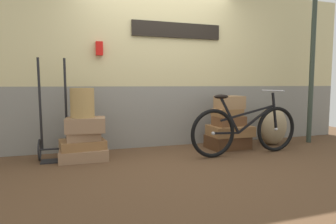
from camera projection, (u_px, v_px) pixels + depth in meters
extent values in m
cube|color=#513823|center=(174.00, 159.00, 4.07)|extent=(9.14, 5.20, 0.06)
cube|color=gray|center=(157.00, 116.00, 4.83)|extent=(7.14, 0.20, 0.98)
cube|color=#CCBC84|center=(157.00, 36.00, 4.70)|extent=(7.14, 0.20, 1.60)
cube|color=black|center=(177.00, 30.00, 4.68)|extent=(1.48, 0.04, 0.24)
cube|color=red|center=(99.00, 48.00, 4.31)|extent=(0.10, 0.08, 0.20)
cylinder|color=#2D382D|center=(312.00, 68.00, 4.99)|extent=(0.08, 0.08, 2.58)
cube|color=#937051|center=(84.00, 154.00, 3.94)|extent=(0.64, 0.50, 0.15)
cube|color=olive|center=(83.00, 144.00, 3.94)|extent=(0.62, 0.51, 0.12)
cube|color=#937051|center=(83.00, 136.00, 3.92)|extent=(0.45, 0.36, 0.11)
cube|color=#937051|center=(86.00, 125.00, 3.89)|extent=(0.54, 0.40, 0.19)
cube|color=#4C2D19|center=(227.00, 142.00, 4.62)|extent=(0.65, 0.50, 0.21)
cube|color=olive|center=(230.00, 131.00, 4.58)|extent=(0.65, 0.48, 0.16)
cube|color=brown|center=(229.00, 121.00, 4.57)|extent=(0.49, 0.35, 0.15)
cube|color=olive|center=(227.00, 113.00, 4.56)|extent=(0.44, 0.32, 0.12)
cube|color=#9E754C|center=(229.00, 102.00, 4.58)|extent=(0.41, 0.34, 0.20)
cylinder|color=#A8844C|center=(82.00, 103.00, 3.87)|extent=(0.31, 0.31, 0.39)
torus|color=black|center=(39.00, 150.00, 3.86)|extent=(0.02, 0.29, 0.29)
torus|color=black|center=(70.00, 148.00, 3.98)|extent=(0.02, 0.29, 0.29)
cylinder|color=black|center=(55.00, 149.00, 3.92)|extent=(0.38, 0.02, 0.02)
cylinder|color=black|center=(40.00, 104.00, 3.81)|extent=(0.03, 0.13, 1.21)
cylinder|color=black|center=(66.00, 104.00, 3.91)|extent=(0.03, 0.13, 1.21)
cube|color=black|center=(55.00, 161.00, 3.83)|extent=(0.34, 0.22, 0.02)
ellipsoid|color=#9E8966|center=(272.00, 126.00, 4.88)|extent=(0.48, 0.41, 0.64)
torus|color=black|center=(213.00, 133.00, 4.01)|extent=(0.68, 0.08, 0.68)
sphere|color=#B2B2B7|center=(213.00, 133.00, 4.01)|extent=(0.05, 0.05, 0.05)
torus|color=black|center=(276.00, 129.00, 4.39)|extent=(0.68, 0.08, 0.68)
sphere|color=#B2B2B7|center=(276.00, 129.00, 4.39)|extent=(0.05, 0.05, 0.05)
cube|color=black|center=(256.00, 119.00, 4.24)|extent=(0.60, 0.05, 0.39)
cube|color=black|center=(230.00, 116.00, 4.08)|extent=(0.32, 0.04, 0.51)
cube|color=black|center=(226.00, 133.00, 4.08)|extent=(0.41, 0.05, 0.04)
cube|color=black|center=(247.00, 113.00, 4.18)|extent=(0.88, 0.07, 0.21)
cube|color=black|center=(274.00, 111.00, 4.35)|extent=(0.11, 0.03, 0.55)
ellipsoid|color=black|center=(221.00, 97.00, 4.00)|extent=(0.22, 0.10, 0.06)
cylinder|color=#A5A5AD|center=(273.00, 91.00, 4.31)|extent=(0.04, 0.46, 0.02)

